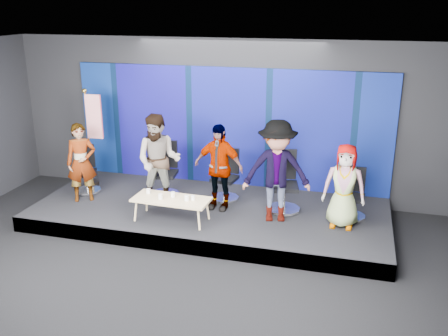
{
  "coord_description": "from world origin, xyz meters",
  "views": [
    {
      "loc": [
        2.71,
        -6.36,
        4.21
      ],
      "look_at": [
        0.32,
        2.4,
        1.18
      ],
      "focal_mm": 40.0,
      "sensor_mm": 36.0,
      "label": 1
    }
  ],
  "objects_px": {
    "panelist_b": "(159,161)",
    "flag_stand": "(93,136)",
    "mug_b": "(160,197)",
    "chair_e": "(353,201)",
    "panelist_d": "(277,171)",
    "mug_d": "(187,198)",
    "coffee_table": "(171,200)",
    "chair_a": "(87,177)",
    "mug_c": "(173,195)",
    "mug_e": "(193,198)",
    "panelist_a": "(81,163)",
    "chair_d": "(284,191)",
    "panelist_e": "(344,186)",
    "panelist_c": "(219,167)",
    "mug_a": "(148,191)",
    "chair_b": "(165,178)",
    "chair_c": "(226,183)"
  },
  "relations": [
    {
      "from": "chair_c",
      "to": "mug_b",
      "type": "bearing_deg",
      "value": -114.13
    },
    {
      "from": "panelist_a",
      "to": "panelist_c",
      "type": "relative_size",
      "value": 0.94
    },
    {
      "from": "mug_b",
      "to": "chair_b",
      "type": "bearing_deg",
      "value": 108.37
    },
    {
      "from": "panelist_d",
      "to": "chair_e",
      "type": "distance_m",
      "value": 1.62
    },
    {
      "from": "panelist_a",
      "to": "panelist_d",
      "type": "relative_size",
      "value": 0.84
    },
    {
      "from": "coffee_table",
      "to": "flag_stand",
      "type": "xyz_separation_m",
      "value": [
        -2.28,
        1.29,
        0.75
      ]
    },
    {
      "from": "chair_a",
      "to": "panelist_b",
      "type": "distance_m",
      "value": 1.93
    },
    {
      "from": "chair_e",
      "to": "coffee_table",
      "type": "relative_size",
      "value": 0.66
    },
    {
      "from": "panelist_c",
      "to": "chair_d",
      "type": "distance_m",
      "value": 1.36
    },
    {
      "from": "panelist_a",
      "to": "mug_b",
      "type": "height_order",
      "value": "panelist_a"
    },
    {
      "from": "chair_a",
      "to": "mug_b",
      "type": "xyz_separation_m",
      "value": [
        2.14,
        -1.03,
        0.16
      ]
    },
    {
      "from": "panelist_e",
      "to": "chair_a",
      "type": "bearing_deg",
      "value": 178.54
    },
    {
      "from": "coffee_table",
      "to": "mug_b",
      "type": "relative_size",
      "value": 14.9
    },
    {
      "from": "panelist_b",
      "to": "flag_stand",
      "type": "relative_size",
      "value": 0.86
    },
    {
      "from": "mug_d",
      "to": "flag_stand",
      "type": "distance_m",
      "value": 2.99
    },
    {
      "from": "panelist_e",
      "to": "mug_a",
      "type": "relative_size",
      "value": 16.37
    },
    {
      "from": "chair_a",
      "to": "flag_stand",
      "type": "relative_size",
      "value": 0.46
    },
    {
      "from": "chair_b",
      "to": "mug_c",
      "type": "xyz_separation_m",
      "value": [
        0.6,
        -1.1,
        0.11
      ]
    },
    {
      "from": "chair_a",
      "to": "mug_e",
      "type": "height_order",
      "value": "chair_a"
    },
    {
      "from": "chair_c",
      "to": "mug_e",
      "type": "distance_m",
      "value": 1.32
    },
    {
      "from": "mug_a",
      "to": "panelist_d",
      "type": "bearing_deg",
      "value": 10.15
    },
    {
      "from": "panelist_c",
      "to": "panelist_d",
      "type": "distance_m",
      "value": 1.22
    },
    {
      "from": "panelist_d",
      "to": "coffee_table",
      "type": "xyz_separation_m",
      "value": [
        -1.87,
        -0.54,
        -0.56
      ]
    },
    {
      "from": "panelist_b",
      "to": "mug_d",
      "type": "bearing_deg",
      "value": -47.84
    },
    {
      "from": "chair_a",
      "to": "mug_d",
      "type": "xyz_separation_m",
      "value": [
        2.63,
        -0.98,
        0.16
      ]
    },
    {
      "from": "chair_b",
      "to": "chair_c",
      "type": "bearing_deg",
      "value": -0.78
    },
    {
      "from": "mug_b",
      "to": "mug_d",
      "type": "bearing_deg",
      "value": 5.88
    },
    {
      "from": "coffee_table",
      "to": "chair_a",
      "type": "bearing_deg",
      "value": 157.68
    },
    {
      "from": "mug_c",
      "to": "mug_e",
      "type": "relative_size",
      "value": 1.11
    },
    {
      "from": "chair_a",
      "to": "mug_c",
      "type": "xyz_separation_m",
      "value": [
        2.32,
        -0.88,
        0.16
      ]
    },
    {
      "from": "panelist_d",
      "to": "coffee_table",
      "type": "relative_size",
      "value": 1.32
    },
    {
      "from": "chair_d",
      "to": "panelist_e",
      "type": "height_order",
      "value": "panelist_e"
    },
    {
      "from": "panelist_b",
      "to": "mug_c",
      "type": "height_order",
      "value": "panelist_b"
    },
    {
      "from": "chair_e",
      "to": "mug_d",
      "type": "distance_m",
      "value": 3.15
    },
    {
      "from": "panelist_d",
      "to": "mug_d",
      "type": "xyz_separation_m",
      "value": [
        -1.56,
        -0.58,
        -0.47
      ]
    },
    {
      "from": "coffee_table",
      "to": "mug_d",
      "type": "xyz_separation_m",
      "value": [
        0.31,
        -0.03,
        0.08
      ]
    },
    {
      "from": "mug_b",
      "to": "panelist_d",
      "type": "bearing_deg",
      "value": 17.02
    },
    {
      "from": "mug_d",
      "to": "flag_stand",
      "type": "bearing_deg",
      "value": 153.0
    },
    {
      "from": "panelist_c",
      "to": "mug_a",
      "type": "relative_size",
      "value": 18.1
    },
    {
      "from": "panelist_d",
      "to": "mug_c",
      "type": "relative_size",
      "value": 20.14
    },
    {
      "from": "panelist_a",
      "to": "chair_d",
      "type": "bearing_deg",
      "value": -22.29
    },
    {
      "from": "chair_e",
      "to": "mug_c",
      "type": "height_order",
      "value": "chair_e"
    },
    {
      "from": "panelist_a",
      "to": "panelist_c",
      "type": "height_order",
      "value": "panelist_c"
    },
    {
      "from": "panelist_a",
      "to": "mug_b",
      "type": "relative_size",
      "value": 16.52
    },
    {
      "from": "panelist_c",
      "to": "chair_e",
      "type": "xyz_separation_m",
      "value": [
        2.58,
        0.25,
        -0.54
      ]
    },
    {
      "from": "mug_c",
      "to": "coffee_table",
      "type": "bearing_deg",
      "value": -92.37
    },
    {
      "from": "mug_b",
      "to": "chair_e",
      "type": "bearing_deg",
      "value": 18.35
    },
    {
      "from": "panelist_e",
      "to": "mug_e",
      "type": "height_order",
      "value": "panelist_e"
    },
    {
      "from": "panelist_b",
      "to": "mug_d",
      "type": "relative_size",
      "value": 19.04
    },
    {
      "from": "mug_e",
      "to": "chair_e",
      "type": "bearing_deg",
      "value": 19.91
    }
  ]
}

